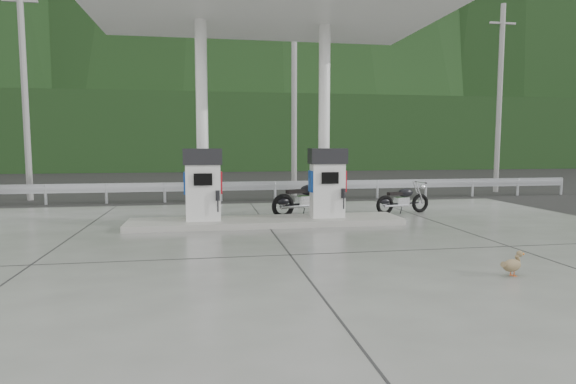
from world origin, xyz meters
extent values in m
plane|color=black|center=(0.00, 0.00, 0.00)|extent=(160.00, 160.00, 0.00)
cube|color=slate|center=(0.00, 0.00, 0.01)|extent=(18.00, 14.00, 0.02)
cube|color=gray|center=(0.00, 2.50, 0.10)|extent=(7.00, 1.40, 0.15)
cylinder|color=white|center=(-1.60, 2.90, 2.67)|extent=(0.30, 0.30, 5.00)
cylinder|color=white|center=(1.60, 2.90, 2.67)|extent=(0.30, 0.30, 5.00)
cube|color=white|center=(0.00, 2.50, 5.37)|extent=(8.50, 5.00, 0.40)
cube|color=black|center=(0.00, 11.50, 0.00)|extent=(60.00, 7.00, 0.01)
cylinder|color=gray|center=(-8.00, 9.50, 4.00)|extent=(0.22, 0.22, 8.00)
cylinder|color=gray|center=(2.00, 9.50, 4.00)|extent=(0.22, 0.22, 8.00)
cylinder|color=gray|center=(11.00, 9.50, 4.00)|extent=(0.22, 0.22, 8.00)
cube|color=black|center=(0.00, 30.00, 3.00)|extent=(80.00, 6.00, 6.00)
camera|label=1|loc=(-1.52, -9.66, 2.07)|focal=30.00mm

